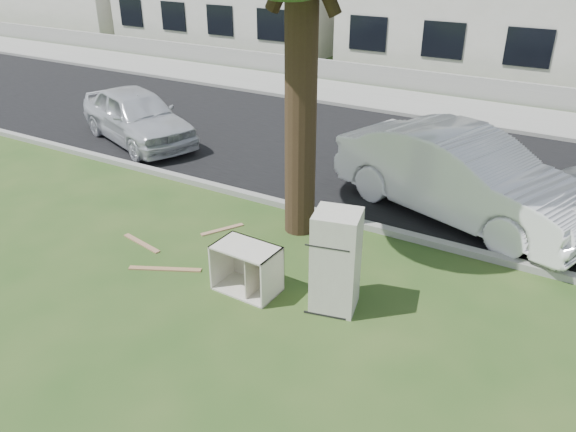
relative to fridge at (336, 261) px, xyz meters
The scene contains 13 objects.
ground 1.42m from the fridge, behind, with size 120.00×120.00×0.00m, color #28491A.
road 6.18m from the fridge, 101.25° to the left, with size 120.00×7.00×0.01m, color black.
kerb_near 2.85m from the fridge, 115.87° to the left, with size 120.00×0.18×0.12m, color gray.
kerb_far 9.67m from the fridge, 97.13° to the left, with size 120.00×0.18×0.12m, color gray.
sidewalk 11.11m from the fridge, 96.20° to the left, with size 120.00×2.80×0.01m, color gray.
low_wall 12.68m from the fridge, 95.42° to the left, with size 120.00×0.15×0.70m, color gray.
fridge is the anchor object (origin of this frame).
cabinet 1.41m from the fridge, 167.85° to the right, with size 0.96×0.60×0.75m, color silver.
plank_a 2.94m from the fridge, behind, with size 1.18×0.10×0.02m, color #A1754D.
plank_b 3.79m from the fridge, behind, with size 0.95×0.09×0.02m, color #A37755.
plank_c 3.09m from the fridge, 159.07° to the left, with size 0.83×0.09×0.02m, color #A77C5C.
car_center 3.92m from the fridge, 79.21° to the left, with size 1.74×4.99×1.64m, color white.
car_left 8.53m from the fridge, 152.45° to the left, with size 1.62×4.02×1.37m, color silver.
Camera 1 is at (4.01, -6.16, 4.89)m, focal length 35.00 mm.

